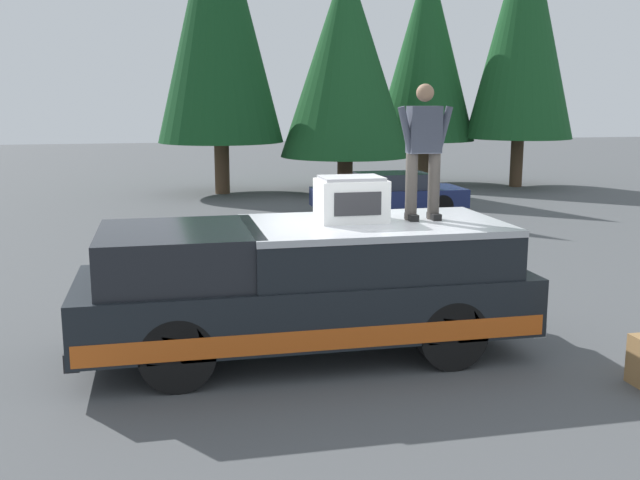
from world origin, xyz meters
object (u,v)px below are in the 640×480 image
Objects in this scene: pickup_truck at (305,286)px; compressor_unit at (351,199)px; parked_car_navy at (389,194)px; person_on_truck_bed at (424,148)px.

pickup_truck is 1.23m from compressor_unit.
pickup_truck reaches higher than parked_car_navy.
person_on_truck_bed is at bearing -94.95° from compressor_unit.
compressor_unit is at bearing 85.05° from person_on_truck_bed.
parked_car_navy is at bearing -20.20° from compressor_unit.
person_on_truck_bed is at bearing -87.66° from pickup_truck.
person_on_truck_bed is at bearing 164.53° from parked_car_navy.
parked_car_navy is at bearing -22.88° from pickup_truck.
pickup_truck is 6.60× the size of compressor_unit.
pickup_truck is 3.28× the size of person_on_truck_bed.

